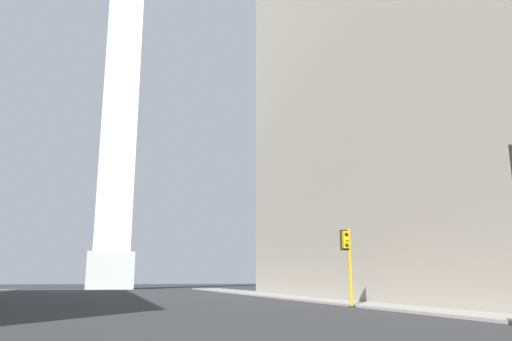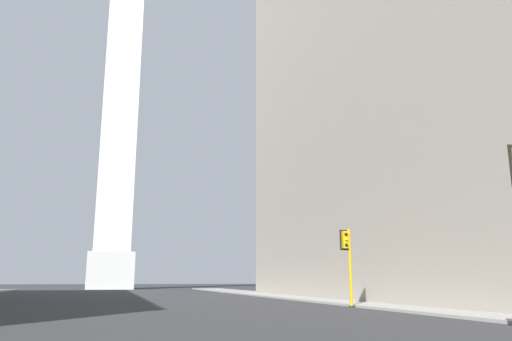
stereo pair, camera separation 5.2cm
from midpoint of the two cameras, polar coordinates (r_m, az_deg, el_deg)
The scene contains 4 objects.
sidewalk_right at distance 40.34m, azimuth 10.07°, elevation -14.51°, with size 5.00×113.41×0.15m, color gray.
building_right at distance 50.89m, azimuth 24.60°, elevation 12.30°, with size 27.15×55.59×43.96m.
obelisk at distance 103.69m, azimuth -15.07°, elevation 9.33°, with size 8.20×8.20×81.81m.
traffic_light_mid_right at distance 33.18m, azimuth 10.48°, elevation -9.48°, with size 0.77×0.51×4.95m.
Camera 2 is at (-0.79, -2.15, 1.73)m, focal length 35.00 mm.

